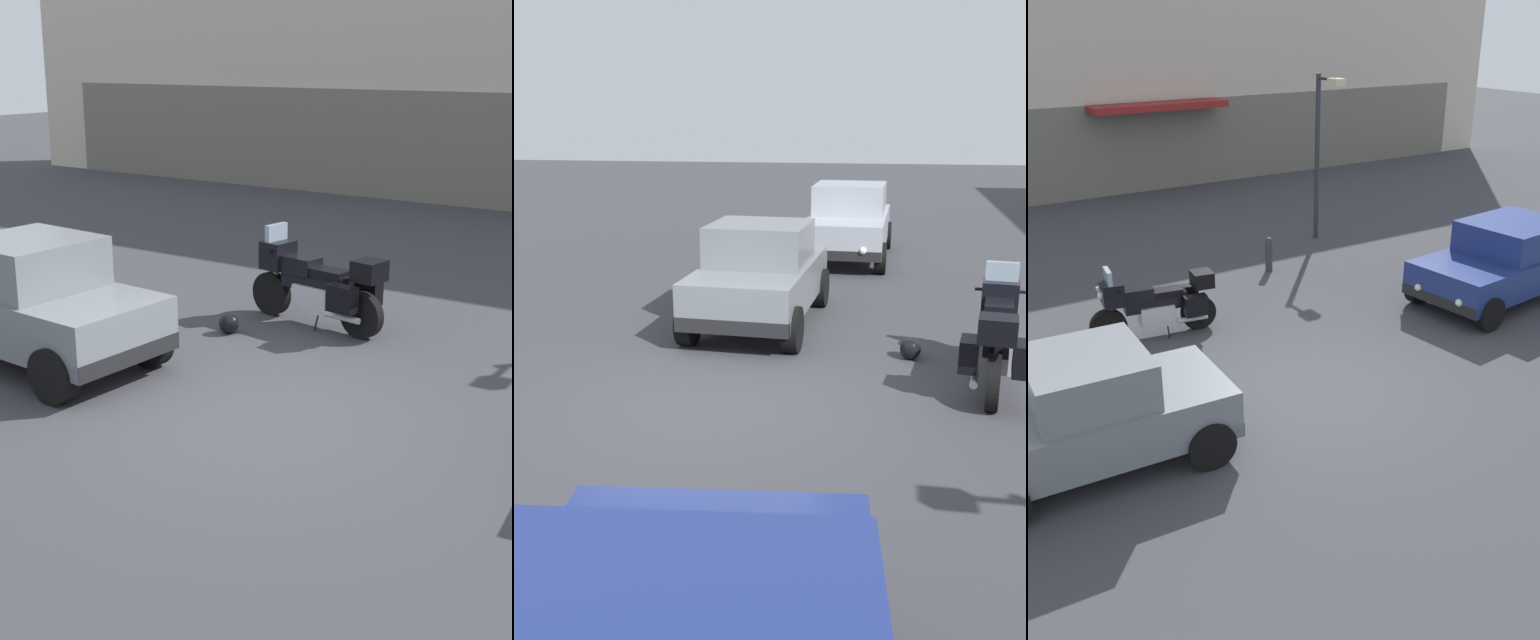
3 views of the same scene
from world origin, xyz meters
TOP-DOWN VIEW (x-y plane):
  - ground_plane at (0.00, 0.00)m, footprint 80.00×80.00m
  - motorcycle at (-1.12, 3.17)m, footprint 2.26×0.91m
  - helmet at (-1.96, 2.21)m, footprint 0.28×0.28m
  - car_compact_side at (-3.30, -0.04)m, footprint 3.54×1.88m

SIDE VIEW (x-z plane):
  - ground_plane at x=0.00m, z-range 0.00..0.00m
  - helmet at x=-1.96m, z-range 0.00..0.28m
  - motorcycle at x=-1.12m, z-range -0.06..1.30m
  - car_compact_side at x=-3.30m, z-range -0.01..1.55m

